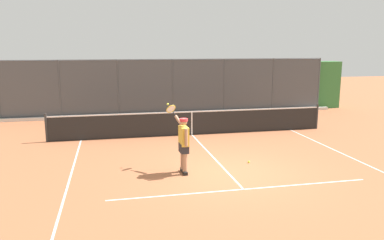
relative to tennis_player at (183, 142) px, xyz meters
The scene contains 6 objects.
ground_plane 1.53m from the tennis_player, 168.87° to the left, with size 60.00×60.00×0.00m, color #A8603D.
court_line_markings 2.37m from the tennis_player, 123.47° to the left, with size 8.62×11.08×0.01m.
fence_backdrop 9.89m from the tennis_player, 97.05° to the right, with size 19.50×1.37×2.86m.
tennis_net 4.70m from the tennis_player, 105.01° to the right, with size 11.08×0.09×1.07m.
tennis_player is the anchor object (origin of this frame).
tennis_ball_near_baseline 2.33m from the tennis_player, 167.40° to the right, with size 0.07×0.07×0.07m, color #CCDB33.
Camera 1 is at (3.13, 9.74, 3.47)m, focal length 35.53 mm.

